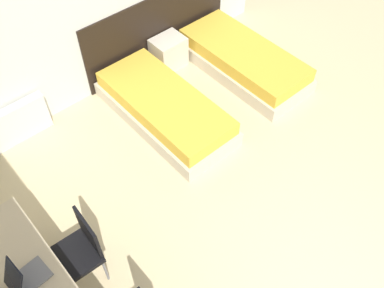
{
  "coord_description": "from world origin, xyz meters",
  "views": [
    {
      "loc": [
        -1.95,
        0.14,
        4.15
      ],
      "look_at": [
        0.0,
        2.37,
        0.55
      ],
      "focal_mm": 40.0,
      "sensor_mm": 36.0,
      "label": 1
    }
  ],
  "objects_px": {
    "bed_near_door": "(243,60)",
    "laptop": "(24,278)",
    "nightstand": "(168,52)",
    "chair_near_laptop": "(79,250)",
    "bed_near_window": "(165,108)"
  },
  "relations": [
    {
      "from": "nightstand",
      "to": "chair_near_laptop",
      "type": "height_order",
      "value": "chair_near_laptop"
    },
    {
      "from": "bed_near_window",
      "to": "chair_near_laptop",
      "type": "xyz_separation_m",
      "value": [
        -1.91,
        -1.14,
        0.31
      ]
    },
    {
      "from": "nightstand",
      "to": "laptop",
      "type": "distance_m",
      "value": 3.78
    },
    {
      "from": "chair_near_laptop",
      "to": "laptop",
      "type": "distance_m",
      "value": 0.6
    },
    {
      "from": "bed_near_door",
      "to": "nightstand",
      "type": "distance_m",
      "value": 1.08
    },
    {
      "from": "bed_near_door",
      "to": "laptop",
      "type": "bearing_deg",
      "value": -162.25
    },
    {
      "from": "nightstand",
      "to": "bed_near_door",
      "type": "bearing_deg",
      "value": -48.15
    },
    {
      "from": "bed_near_window",
      "to": "nightstand",
      "type": "bearing_deg",
      "value": 48.15
    },
    {
      "from": "bed_near_window",
      "to": "chair_near_laptop",
      "type": "height_order",
      "value": "chair_near_laptop"
    },
    {
      "from": "bed_near_window",
      "to": "chair_near_laptop",
      "type": "relative_size",
      "value": 2.23
    },
    {
      "from": "bed_near_door",
      "to": "laptop",
      "type": "distance_m",
      "value": 4.09
    },
    {
      "from": "bed_near_window",
      "to": "bed_near_door",
      "type": "relative_size",
      "value": 1.0
    },
    {
      "from": "nightstand",
      "to": "laptop",
      "type": "relative_size",
      "value": 1.36
    },
    {
      "from": "nightstand",
      "to": "chair_near_laptop",
      "type": "relative_size",
      "value": 0.52
    },
    {
      "from": "nightstand",
      "to": "chair_near_laptop",
      "type": "bearing_deg",
      "value": -143.55
    }
  ]
}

